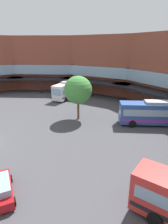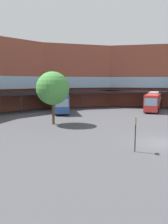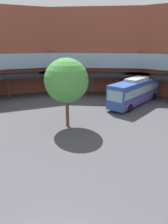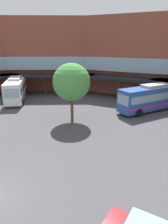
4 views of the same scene
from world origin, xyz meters
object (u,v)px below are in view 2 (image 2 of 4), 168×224
Objects in this scene: bus_1 at (154,101)px; plaza_tree at (53,88)px; stop_sign_post at (135,131)px; bus_2 at (60,102)px.

bus_1 is 23.84m from plaza_tree.
bus_2 is at bearing 65.99° from stop_sign_post.
stop_sign_post is (-25.70, -12.02, -0.13)m from bus_1.
stop_sign_post is (-2.18, -14.44, -3.18)m from plaza_tree.
plaza_tree is 2.48× the size of stop_sign_post.
bus_2 is at bearing -60.82° from bus_1.
bus_1 is 28.38m from stop_sign_post.
bus_2 is 25.97m from stop_sign_post.
plaza_tree is (-23.52, 2.41, 3.05)m from bus_1.
stop_sign_post is at bearing 10.24° from bus_2.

